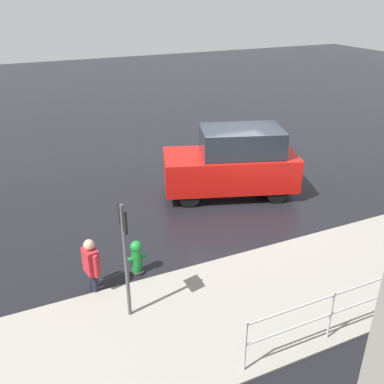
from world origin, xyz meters
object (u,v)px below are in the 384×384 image
at_px(fire_hydrant, 137,257).
at_px(pedestrian, 91,263).
at_px(moving_hatchback, 233,162).
at_px(sign_post, 125,246).

bearing_deg(fire_hydrant, pedestrian, 11.57).
bearing_deg(moving_hatchback, sign_post, 41.49).
bearing_deg(fire_hydrant, moving_hatchback, -145.51).
relative_size(moving_hatchback, sign_post, 1.77).
relative_size(fire_hydrant, sign_post, 0.33).
distance_m(moving_hatchback, fire_hydrant, 4.75).
bearing_deg(sign_post, pedestrian, -66.84).
height_order(fire_hydrant, sign_post, sign_post).
relative_size(moving_hatchback, pedestrian, 3.47).
distance_m(moving_hatchback, pedestrian, 5.69).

